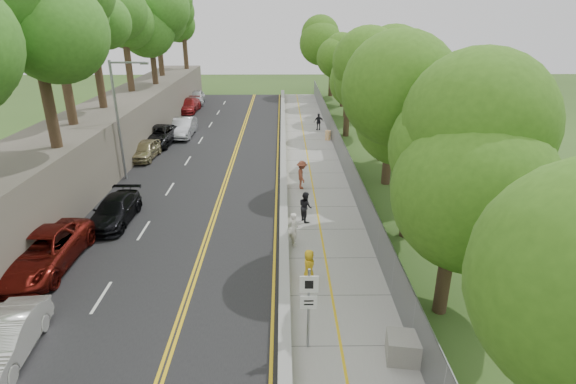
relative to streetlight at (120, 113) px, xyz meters
name	(u,v)px	position (x,y,z in m)	size (l,w,h in m)	color
ground	(278,297)	(10.46, -14.00, -4.64)	(140.00, 140.00, 0.00)	#33511E
road	(205,174)	(5.06, 1.00, -4.62)	(11.20, 66.00, 0.04)	black
sidewalk	(315,173)	(13.01, 1.00, -4.61)	(4.20, 66.00, 0.05)	gray
jersey_barrier	(283,170)	(10.71, 1.00, -4.34)	(0.42, 66.00, 0.60)	#CDDE12
rock_embankment	(87,148)	(-3.04, 1.00, -2.64)	(5.00, 66.00, 4.00)	#595147
chainlink_fence	(345,160)	(15.11, 1.00, -3.64)	(0.04, 66.00, 2.00)	slate
trees_embankment	(72,17)	(-2.54, 1.00, 5.86)	(6.40, 66.00, 13.00)	#418624
trees_fenceside	(385,74)	(17.46, 1.00, 2.36)	(7.00, 66.00, 14.00)	#457D1E
streetlight	(120,113)	(0.00, 0.00, 0.00)	(2.52, 0.22, 8.00)	gray
signpost	(309,300)	(11.51, -17.02, -2.68)	(0.62, 0.09, 3.10)	gray
construction_barrel	(328,135)	(14.76, 9.98, -4.16)	(0.52, 0.52, 0.85)	orange
concrete_block	(407,348)	(14.76, -17.63, -4.15)	(1.32, 0.99, 0.88)	slate
car_1	(5,340)	(1.46, -17.39, -3.90)	(1.49, 4.28, 1.41)	white
car_2	(41,252)	(-0.14, -11.70, -3.77)	(2.77, 6.01, 1.67)	maroon
car_3	(115,211)	(1.46, -6.94, -3.91)	(1.92, 4.73, 1.37)	black
car_4	(145,150)	(-0.14, 4.60, -3.89)	(1.69, 4.20, 1.43)	tan
car_5	(183,127)	(1.46, 11.47, -3.77)	(1.76, 5.05, 1.66)	silver
car_6	(158,136)	(-0.14, 8.66, -3.80)	(2.65, 5.74, 1.60)	black
car_7	(189,105)	(-0.14, 22.41, -3.85)	(2.10, 5.16, 1.50)	maroon
car_8	(196,97)	(-0.14, 27.27, -3.77)	(1.95, 4.86, 1.65)	silver
painter_0	(309,266)	(11.76, -13.00, -3.82)	(0.75, 0.49, 1.53)	gold
painter_1	(294,229)	(11.21, -9.68, -3.73)	(0.63, 0.41, 1.72)	white
painter_2	(305,207)	(11.91, -6.91, -3.74)	(0.83, 0.64, 1.70)	black
painter_3	(302,175)	(11.91, -2.00, -3.65)	(1.21, 0.70, 1.87)	brown
person_far	(319,122)	(14.20, 13.61, -3.77)	(0.96, 0.40, 1.63)	black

